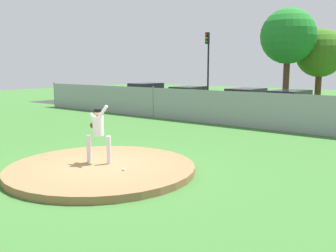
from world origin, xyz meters
name	(u,v)px	position (x,y,z in m)	size (l,w,h in m)	color
ground_plane	(212,140)	(0.00, 6.00, 0.00)	(80.00, 80.00, 0.00)	#386B2D
asphalt_strip	(289,119)	(0.00, 14.50, 0.00)	(44.00, 7.00, 0.01)	#2B2B2D
pitchers_mound	(102,169)	(0.00, 0.00, 0.10)	(5.37, 5.37, 0.20)	olive
pitcher_youth	(98,130)	(-0.25, 0.12, 1.19)	(0.77, 0.39, 1.73)	silver
baseball	(124,169)	(0.90, -0.02, 0.24)	(0.07, 0.07, 0.07)	white
chainlink_fence	(256,110)	(0.00, 10.00, 0.89)	(33.22, 0.07, 1.88)	gray
parked_car_slate	(289,106)	(0.17, 14.03, 0.81)	(2.03, 4.72, 1.70)	slate
parked_car_red	(246,102)	(-2.98, 14.84, 0.80)	(2.08, 4.57, 1.66)	#A81919
parked_car_champagne	(146,95)	(-11.42, 14.71, 0.85)	(1.88, 4.50, 1.78)	tan
parked_car_burgundy	(188,99)	(-7.32, 14.59, 0.80)	(2.14, 4.62, 1.66)	maroon
traffic_light_near	(208,56)	(-8.58, 19.04, 3.86)	(0.28, 0.46, 5.74)	black
tree_tall_centre	(288,37)	(-3.31, 22.39, 5.37)	(4.32, 4.32, 7.56)	#4C331E
tree_broad_left	(320,53)	(-1.56, 24.91, 4.10)	(3.89, 3.89, 6.08)	#4C331E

